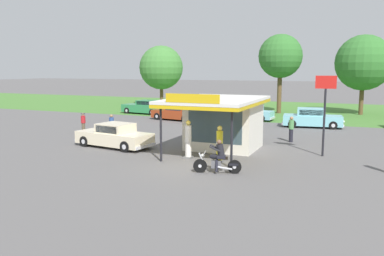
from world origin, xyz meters
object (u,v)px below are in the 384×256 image
at_px(parked_car_back_row_right, 312,118).
at_px(roadside_pole_sign, 325,101).
at_px(featured_classic_sedan, 114,136).
at_px(parked_car_back_row_centre_left, 177,113).
at_px(gas_pump_offside, 220,145).
at_px(parked_car_back_row_centre, 248,113).
at_px(bystander_leaning_by_kiosk, 83,123).
at_px(bystander_strolling_foreground, 112,125).
at_px(parked_car_back_row_centre_right, 145,107).
at_px(bystander_admiring_sedan, 291,129).
at_px(motorcycle_with_rider, 218,159).
at_px(gas_pump_nearside, 188,141).

height_order(parked_car_back_row_right, roadside_pole_sign, roadside_pole_sign).
height_order(featured_classic_sedan, parked_car_back_row_centre_left, featured_classic_sedan).
relative_size(gas_pump_offside, parked_car_back_row_centre_left, 0.36).
xyz_separation_m(featured_classic_sedan, parked_car_back_row_right, (10.34, 13.61, 0.06)).
height_order(parked_car_back_row_centre, roadside_pole_sign, roadside_pole_sign).
xyz_separation_m(parked_car_back_row_right, parked_car_back_row_centre_left, (-12.42, -0.03, -0.06)).
relative_size(parked_car_back_row_right, parked_car_back_row_centre_left, 0.98).
relative_size(bystander_leaning_by_kiosk, bystander_strolling_foreground, 0.97).
height_order(parked_car_back_row_right, parked_car_back_row_centre, parked_car_back_row_right).
distance_m(featured_classic_sedan, parked_car_back_row_centre_right, 18.73).
relative_size(parked_car_back_row_right, bystander_admiring_sedan, 2.97).
xyz_separation_m(parked_car_back_row_centre_right, bystander_admiring_sedan, (17.38, -11.14, 0.22)).
distance_m(parked_car_back_row_centre_left, bystander_admiring_sedan, 14.11).
distance_m(motorcycle_with_rider, parked_car_back_row_centre, 20.12).
bearing_deg(gas_pump_offside, featured_classic_sedan, 170.97).
relative_size(parked_car_back_row_right, parked_car_back_row_centre, 0.98).
xyz_separation_m(motorcycle_with_rider, bystander_admiring_sedan, (1.82, 9.48, 0.25)).
bearing_deg(parked_car_back_row_right, motorcycle_with_rider, -97.78).
bearing_deg(gas_pump_nearside, roadside_pole_sign, 27.17).
relative_size(bystander_admiring_sedan, roadside_pole_sign, 0.38).
bearing_deg(motorcycle_with_rider, gas_pump_nearside, 137.21).
relative_size(featured_classic_sedan, parked_car_back_row_right, 1.05).
bearing_deg(parked_car_back_row_centre, parked_car_back_row_centre_left, -156.65).
relative_size(parked_car_back_row_centre, parked_car_back_row_centre_left, 1.00).
height_order(bystander_admiring_sedan, roadside_pole_sign, roadside_pole_sign).
bearing_deg(gas_pump_offside, parked_car_back_row_centre, 100.20).
relative_size(bystander_admiring_sedan, bystander_strolling_foreground, 1.09).
height_order(parked_car_back_row_centre, bystander_admiring_sedan, bystander_admiring_sedan).
relative_size(gas_pump_nearside, bystander_strolling_foreground, 1.33).
bearing_deg(parked_car_back_row_centre_right, bystander_leaning_by_kiosk, -80.33).
bearing_deg(gas_pump_offside, motorcycle_with_rider, -72.68).
distance_m(gas_pump_nearside, parked_car_back_row_centre_left, 16.57).
bearing_deg(parked_car_back_row_right, featured_classic_sedan, -127.22).
bearing_deg(motorcycle_with_rider, parked_car_back_row_centre, 101.06).
bearing_deg(parked_car_back_row_centre_right, parked_car_back_row_right, -11.16).
height_order(motorcycle_with_rider, parked_car_back_row_centre_left, motorcycle_with_rider).
xyz_separation_m(gas_pump_nearside, parked_car_back_row_centre_right, (-13.05, 18.29, -0.27)).
bearing_deg(parked_car_back_row_right, bystander_admiring_sedan, -93.85).
height_order(bystander_leaning_by_kiosk, bystander_strolling_foreground, bystander_strolling_foreground).
relative_size(featured_classic_sedan, roadside_pole_sign, 1.19).
distance_m(bystander_leaning_by_kiosk, bystander_admiring_sedan, 15.27).
bearing_deg(motorcycle_with_rider, roadside_pole_sign, 54.13).
bearing_deg(motorcycle_with_rider, parked_car_back_row_centre_right, 127.04).
relative_size(parked_car_back_row_centre, bystander_leaning_by_kiosk, 3.41).
bearing_deg(featured_classic_sedan, parked_car_back_row_centre_left, 98.71).
bearing_deg(bystander_leaning_by_kiosk, gas_pump_nearside, -24.42).
distance_m(parked_car_back_row_right, bystander_admiring_sedan, 7.63).
relative_size(parked_car_back_row_right, bystander_strolling_foreground, 3.24).
relative_size(motorcycle_with_rider, bystander_admiring_sedan, 1.28).
distance_m(gas_pump_nearside, parked_car_back_row_right, 15.54).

